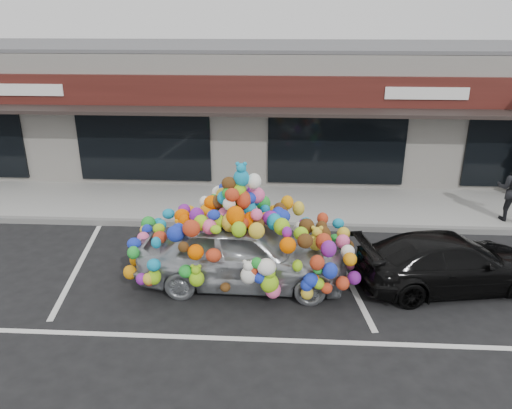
{
  "coord_description": "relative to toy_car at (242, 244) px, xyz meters",
  "views": [
    {
      "loc": [
        1.4,
        -9.58,
        5.41
      ],
      "look_at": [
        0.76,
        1.4,
        1.1
      ],
      "focal_mm": 35.0,
      "sensor_mm": 36.0,
      "label": 1
    }
  ],
  "objects": [
    {
      "name": "ground",
      "position": [
        -0.58,
        0.33,
        -0.91
      ],
      "size": [
        90.0,
        90.0,
        0.0
      ],
      "primitive_type": "plane",
      "color": "black",
      "rests_on": "ground"
    },
    {
      "name": "shop_building",
      "position": [
        -0.58,
        8.77,
        1.25
      ],
      "size": [
        24.0,
        7.2,
        4.31
      ],
      "color": "white",
      "rests_on": "ground"
    },
    {
      "name": "sidewalk",
      "position": [
        -0.58,
        4.33,
        -0.84
      ],
      "size": [
        26.0,
        3.0,
        0.15
      ],
      "primitive_type": "cube",
      "color": "#999994",
      "rests_on": "ground"
    },
    {
      "name": "kerb",
      "position": [
        -0.58,
        2.83,
        -0.84
      ],
      "size": [
        26.0,
        0.18,
        0.16
      ],
      "primitive_type": "cube",
      "color": "slate",
      "rests_on": "ground"
    },
    {
      "name": "parking_stripe_left",
      "position": [
        -3.78,
        0.53,
        -0.91
      ],
      "size": [
        0.73,
        4.37,
        0.01
      ],
      "primitive_type": "cube",
      "rotation": [
        0.0,
        0.0,
        0.14
      ],
      "color": "silver",
      "rests_on": "ground"
    },
    {
      "name": "parking_stripe_mid",
      "position": [
        2.22,
        0.53,
        -0.91
      ],
      "size": [
        0.73,
        4.37,
        0.01
      ],
      "primitive_type": "cube",
      "rotation": [
        0.0,
        0.0,
        0.14
      ],
      "color": "silver",
      "rests_on": "ground"
    },
    {
      "name": "lane_line",
      "position": [
        1.42,
        -1.97,
        -0.91
      ],
      "size": [
        14.0,
        0.12,
        0.01
      ],
      "primitive_type": "cube",
      "color": "silver",
      "rests_on": "ground"
    },
    {
      "name": "toy_car",
      "position": [
        0.0,
        0.0,
        0.0
      ],
      "size": [
        3.13,
        4.64,
        2.68
      ],
      "rotation": [
        0.0,
        0.0,
        1.55
      ],
      "color": "#B9BDC5",
      "rests_on": "ground"
    },
    {
      "name": "black_sedan",
      "position": [
        4.29,
        0.08,
        -0.34
      ],
      "size": [
        2.32,
        4.16,
        1.14
      ],
      "primitive_type": "imported",
      "rotation": [
        0.0,
        0.0,
        1.76
      ],
      "color": "black",
      "rests_on": "ground"
    }
  ]
}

